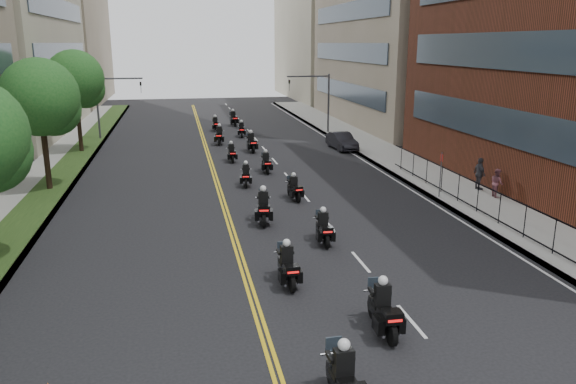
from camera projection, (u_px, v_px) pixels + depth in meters
name	position (u px, v px, depth m)	size (l,w,h in m)	color
sidewalk_right	(415.00, 170.00, 38.14)	(4.00, 90.00, 0.15)	gray
sidewalk_left	(39.00, 187.00, 33.64)	(4.00, 90.00, 0.15)	gray
grass_strip	(53.00, 184.00, 33.76)	(2.00, 90.00, 0.04)	#1E3814
building_right_far	(337.00, 12.00, 86.82)	(15.00, 28.00, 26.00)	#A49E84
building_left_far	(39.00, 9.00, 78.67)	(16.00, 28.00, 26.00)	gray
iron_fence	(512.00, 214.00, 25.41)	(0.05, 28.00, 1.50)	black
street_trees	(18.00, 115.00, 26.45)	(4.40, 38.40, 7.98)	black
traffic_signal_right	(319.00, 95.00, 52.86)	(4.09, 0.20, 5.60)	#3F3F44
traffic_signal_left	(108.00, 98.00, 49.28)	(4.09, 0.20, 5.60)	#3F3F44
motorcycle_0	(345.00, 383.00, 13.17)	(0.57, 2.40, 1.77)	black
motorcycle_1	(383.00, 311.00, 16.70)	(0.56, 2.39, 1.77)	black
motorcycle_2	(287.00, 267.00, 20.08)	(0.53, 2.27, 1.67)	black
motorcycle_3	(323.00, 229.00, 24.24)	(0.53, 2.18, 1.61)	black
motorcycle_4	(263.00, 208.00, 26.99)	(0.73, 2.46, 1.81)	black
motorcycle_5	(294.00, 189.00, 31.00)	(0.59, 2.06, 1.52)	black
motorcycle_6	(246.00, 176.00, 34.01)	(0.62, 2.07, 1.53)	black
motorcycle_7	(266.00, 163.00, 37.52)	(0.49, 2.11, 1.56)	black
motorcycle_8	(232.00, 153.00, 40.95)	(0.47, 2.05, 1.52)	black
motorcycle_9	(251.00, 143.00, 44.58)	(0.60, 2.38, 1.75)	black
motorcycle_10	(220.00, 136.00, 47.94)	(0.73, 2.40, 1.77)	black
motorcycle_11	(242.00, 130.00, 51.70)	(0.58, 2.12, 1.56)	black
motorcycle_12	(216.00, 125.00, 55.18)	(0.50, 2.15, 1.59)	black
motorcycle_13	(233.00, 119.00, 58.76)	(0.70, 2.37, 1.75)	black
parked_sedan	(342.00, 141.00, 45.66)	(1.45, 4.16, 1.37)	black
pedestrian_b	(497.00, 183.00, 30.99)	(0.77, 0.60, 1.58)	brown
pedestrian_c	(480.00, 174.00, 32.46)	(1.10, 0.46, 1.88)	#38383F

